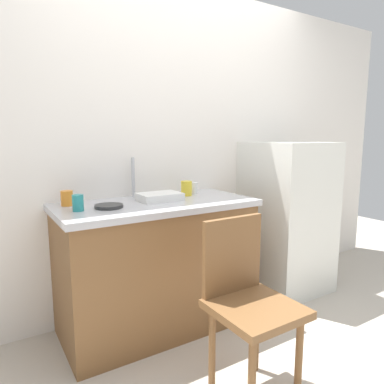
{
  "coord_description": "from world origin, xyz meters",
  "views": [
    {
      "loc": [
        -1.33,
        -1.41,
        1.3
      ],
      "look_at": [
        -0.08,
        0.6,
        0.92
      ],
      "focal_mm": 32.88,
      "sensor_mm": 36.0,
      "label": 1
    }
  ],
  "objects_px": {
    "cup_teal": "(78,203)",
    "cup_orange": "(67,198)",
    "hotplate": "(109,206)",
    "dish_tray": "(160,197)",
    "refrigerator": "(287,217)",
    "cup_white": "(193,188)",
    "chair": "(247,299)",
    "cup_yellow": "(186,188)"
  },
  "relations": [
    {
      "from": "hotplate",
      "to": "cup_white",
      "type": "distance_m",
      "value": 0.74
    },
    {
      "from": "chair",
      "to": "cup_yellow",
      "type": "height_order",
      "value": "cup_yellow"
    },
    {
      "from": "refrigerator",
      "to": "cup_teal",
      "type": "relative_size",
      "value": 13.18
    },
    {
      "from": "dish_tray",
      "to": "cup_white",
      "type": "height_order",
      "value": "cup_white"
    },
    {
      "from": "hotplate",
      "to": "dish_tray",
      "type": "bearing_deg",
      "value": 10.05
    },
    {
      "from": "chair",
      "to": "cup_teal",
      "type": "relative_size",
      "value": 9.36
    },
    {
      "from": "cup_yellow",
      "to": "dish_tray",
      "type": "bearing_deg",
      "value": -164.8
    },
    {
      "from": "hotplate",
      "to": "cup_yellow",
      "type": "distance_m",
      "value": 0.64
    },
    {
      "from": "hotplate",
      "to": "cup_orange",
      "type": "height_order",
      "value": "cup_orange"
    },
    {
      "from": "dish_tray",
      "to": "cup_yellow",
      "type": "height_order",
      "value": "cup_yellow"
    },
    {
      "from": "dish_tray",
      "to": "hotplate",
      "type": "xyz_separation_m",
      "value": [
        -0.37,
        -0.07,
        -0.02
      ]
    },
    {
      "from": "cup_teal",
      "to": "cup_white",
      "type": "height_order",
      "value": "cup_teal"
    },
    {
      "from": "refrigerator",
      "to": "chair",
      "type": "bearing_deg",
      "value": -144.42
    },
    {
      "from": "hotplate",
      "to": "chair",
      "type": "bearing_deg",
      "value": -60.49
    },
    {
      "from": "cup_white",
      "to": "cup_orange",
      "type": "xyz_separation_m",
      "value": [
        -0.91,
        0.02,
        0.0
      ]
    },
    {
      "from": "refrigerator",
      "to": "cup_white",
      "type": "xyz_separation_m",
      "value": [
        -0.84,
        0.16,
        0.29
      ]
    },
    {
      "from": "dish_tray",
      "to": "cup_yellow",
      "type": "distance_m",
      "value": 0.26
    },
    {
      "from": "refrigerator",
      "to": "cup_white",
      "type": "height_order",
      "value": "refrigerator"
    },
    {
      "from": "hotplate",
      "to": "cup_white",
      "type": "height_order",
      "value": "cup_white"
    },
    {
      "from": "chair",
      "to": "cup_white",
      "type": "height_order",
      "value": "cup_white"
    },
    {
      "from": "cup_teal",
      "to": "cup_orange",
      "type": "bearing_deg",
      "value": 95.23
    },
    {
      "from": "dish_tray",
      "to": "cup_orange",
      "type": "bearing_deg",
      "value": 166.6
    },
    {
      "from": "chair",
      "to": "cup_white",
      "type": "xyz_separation_m",
      "value": [
        0.28,
        0.95,
        0.42
      ]
    },
    {
      "from": "cup_white",
      "to": "dish_tray",
      "type": "bearing_deg",
      "value": -161.13
    },
    {
      "from": "cup_orange",
      "to": "cup_white",
      "type": "bearing_deg",
      "value": -1.18
    },
    {
      "from": "cup_white",
      "to": "cup_orange",
      "type": "distance_m",
      "value": 0.91
    },
    {
      "from": "cup_teal",
      "to": "cup_yellow",
      "type": "xyz_separation_m",
      "value": [
        0.8,
        0.13,
        0.01
      ]
    },
    {
      "from": "cup_white",
      "to": "hotplate",
      "type": "bearing_deg",
      "value": -165.64
    },
    {
      "from": "hotplate",
      "to": "cup_yellow",
      "type": "height_order",
      "value": "cup_yellow"
    },
    {
      "from": "hotplate",
      "to": "cup_teal",
      "type": "distance_m",
      "value": 0.18
    },
    {
      "from": "cup_yellow",
      "to": "cup_teal",
      "type": "bearing_deg",
      "value": -170.87
    },
    {
      "from": "dish_tray",
      "to": "cup_orange",
      "type": "xyz_separation_m",
      "value": [
        -0.57,
        0.14,
        0.02
      ]
    },
    {
      "from": "refrigerator",
      "to": "dish_tray",
      "type": "relative_size",
      "value": 4.47
    },
    {
      "from": "cup_teal",
      "to": "cup_orange",
      "type": "height_order",
      "value": "cup_teal"
    },
    {
      "from": "chair",
      "to": "cup_yellow",
      "type": "bearing_deg",
      "value": 77.86
    },
    {
      "from": "refrigerator",
      "to": "cup_white",
      "type": "distance_m",
      "value": 0.9
    },
    {
      "from": "cup_white",
      "to": "refrigerator",
      "type": "bearing_deg",
      "value": -10.55
    },
    {
      "from": "cup_teal",
      "to": "chair",
      "type": "bearing_deg",
      "value": -51.58
    },
    {
      "from": "hotplate",
      "to": "refrigerator",
      "type": "bearing_deg",
      "value": 1.01
    },
    {
      "from": "chair",
      "to": "cup_teal",
      "type": "bearing_deg",
      "value": 128.08
    },
    {
      "from": "dish_tray",
      "to": "cup_teal",
      "type": "xyz_separation_m",
      "value": [
        -0.55,
        -0.06,
        0.02
      ]
    },
    {
      "from": "dish_tray",
      "to": "cup_teal",
      "type": "bearing_deg",
      "value": -173.72
    }
  ]
}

